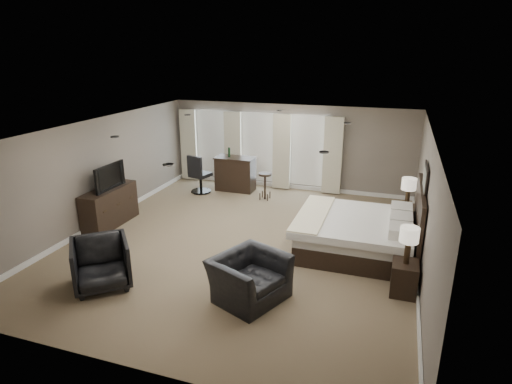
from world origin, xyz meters
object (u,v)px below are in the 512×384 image
(armchair_far, at_px, (101,261))
(bar_counter, at_px, (235,174))
(armchair_near, at_px, (249,271))
(nightstand_far, at_px, (405,219))
(lamp_far, at_px, (408,193))
(dresser, at_px, (110,207))
(nightstand_near, at_px, (404,278))
(tv, at_px, (107,186))
(bed, at_px, (363,218))
(desk_chair, at_px, (200,174))
(bar_stool_right, at_px, (265,186))
(lamp_near, at_px, (408,246))
(bar_stool_left, at_px, (222,177))

(armchair_far, bearing_deg, bar_counter, 46.80)
(armchair_near, bearing_deg, nightstand_far, -9.52)
(lamp_far, xyz_separation_m, dresser, (-6.92, -1.90, -0.50))
(nightstand_near, distance_m, tv, 7.03)
(nightstand_far, xyz_separation_m, armchair_far, (-5.25, -4.41, 0.19))
(bed, distance_m, dresser, 6.05)
(nightstand_near, bearing_deg, desk_chair, 145.73)
(armchair_near, xyz_separation_m, bar_stool_right, (-1.30, 5.06, -0.14))
(bar_counter, bearing_deg, armchair_far, -92.62)
(lamp_near, bearing_deg, armchair_near, -158.12)
(nightstand_near, xyz_separation_m, bar_stool_right, (-3.86, 4.03, 0.09))
(dresser, relative_size, armchair_near, 1.34)
(nightstand_near, height_order, nightstand_far, nightstand_far)
(nightstand_near, xyz_separation_m, nightstand_far, (0.00, 2.90, 0.02))
(nightstand_near, height_order, lamp_near, lamp_near)
(nightstand_far, distance_m, armchair_far, 6.86)
(bed, relative_size, armchair_far, 2.43)
(lamp_near, height_order, bar_stool_right, lamp_near)
(bar_counter, bearing_deg, bar_stool_right, -25.04)
(lamp_near, bearing_deg, armchair_far, -163.99)
(lamp_far, xyz_separation_m, bar_stool_right, (-3.86, 1.13, -0.58))
(bar_stool_right, xyz_separation_m, desk_chair, (-2.04, -0.01, 0.20))
(nightstand_far, relative_size, dresser, 0.39)
(nightstand_near, bearing_deg, bed, 121.54)
(tv, xyz_separation_m, armchair_far, (1.67, -2.50, -0.51))
(lamp_far, height_order, bar_stool_right, lamp_far)
(lamp_near, xyz_separation_m, bar_stool_right, (-3.86, 4.03, -0.54))
(nightstand_near, height_order, dresser, dresser)
(nightstand_far, height_order, bar_counter, bar_counter)
(tv, bearing_deg, lamp_near, -98.20)
(nightstand_near, distance_m, armchair_near, 2.77)
(bar_stool_right, bearing_deg, bar_counter, 154.96)
(bed, bearing_deg, bar_stool_right, 138.95)
(lamp_far, height_order, bar_stool_left, lamp_far)
(bar_stool_left, bearing_deg, bar_counter, 1.28)
(tv, height_order, bar_counter, tv)
(bar_counter, relative_size, desk_chair, 1.02)
(nightstand_far, height_order, bar_stool_right, bar_stool_right)
(nightstand_far, xyz_separation_m, bar_counter, (-4.97, 1.66, 0.21))
(tv, bearing_deg, nightstand_far, -74.63)
(nightstand_near, xyz_separation_m, bar_stool_left, (-5.43, 4.55, 0.07))
(tv, distance_m, armchair_far, 3.05)
(armchair_near, height_order, desk_chair, desk_chair)
(lamp_near, bearing_deg, lamp_far, 90.00)
(bar_stool_right, bearing_deg, dresser, -135.24)
(dresser, bearing_deg, lamp_near, -8.20)
(lamp_near, relative_size, armchair_near, 0.56)
(dresser, bearing_deg, desk_chair, 71.32)
(bed, height_order, dresser, bed)
(nightstand_far, bearing_deg, bar_stool_right, 163.62)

